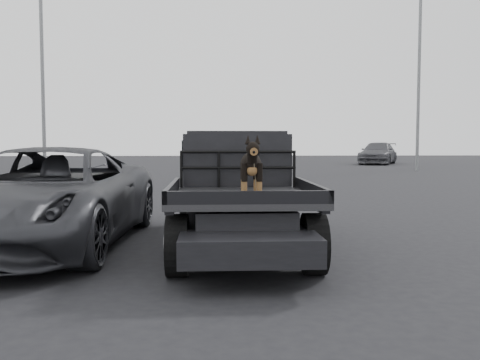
{
  "coord_description": "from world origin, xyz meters",
  "views": [
    {
      "loc": [
        -0.54,
        -6.78,
        1.61
      ],
      "look_at": [
        -0.21,
        -0.7,
        1.19
      ],
      "focal_mm": 40.0,
      "sensor_mm": 36.0,
      "label": 1
    }
  ],
  "objects": [
    {
      "name": "ground",
      "position": [
        0.0,
        0.0,
        0.0
      ],
      "size": [
        120.0,
        120.0,
        0.0
      ],
      "primitive_type": "plane",
      "color": "black",
      "rests_on": "ground"
    },
    {
      "name": "flatbed_ute",
      "position": [
        -0.12,
        1.3,
        0.46
      ],
      "size": [
        2.0,
        5.4,
        0.92
      ],
      "primitive_type": null,
      "color": "black",
      "rests_on": "ground"
    },
    {
      "name": "ute_cab",
      "position": [
        -0.12,
        2.25,
        1.36
      ],
      "size": [
        1.72,
        1.3,
        0.88
      ],
      "primitive_type": null,
      "color": "black",
      "rests_on": "flatbed_ute"
    },
    {
      "name": "headache_rack",
      "position": [
        -0.12,
        1.5,
        1.2
      ],
      "size": [
        1.8,
        0.08,
        0.55
      ],
      "primitive_type": null,
      "color": "black",
      "rests_on": "flatbed_ute"
    },
    {
      "name": "dog",
      "position": [
        -0.06,
        -0.28,
        1.29
      ],
      "size": [
        0.32,
        0.6,
        0.74
      ],
      "primitive_type": null,
      "color": "black",
      "rests_on": "flatbed_ute"
    },
    {
      "name": "parked_suv",
      "position": [
        -3.11,
        1.59,
        0.77
      ],
      "size": [
        2.87,
        5.7,
        1.55
      ],
      "primitive_type": "imported",
      "rotation": [
        0.0,
        0.0,
        -0.06
      ],
      "color": "#2F3035",
      "rests_on": "ground"
    },
    {
      "name": "distant_car_b",
      "position": [
        12.06,
        33.0,
        0.82
      ],
      "size": [
        4.55,
        6.05,
        1.63
      ],
      "primitive_type": "imported",
      "rotation": [
        0.0,
        0.0,
        -0.46
      ],
      "color": "#45464B",
      "rests_on": "ground"
    },
    {
      "name": "floodlight_near",
      "position": [
        -8.84,
        20.32,
        7.12
      ],
      "size": [
        1.08,
        0.28,
        13.05
      ],
      "color": "slate",
      "rests_on": "ground"
    },
    {
      "name": "floodlight_mid",
      "position": [
        11.36,
        23.52,
        6.98
      ],
      "size": [
        1.08,
        0.28,
        12.78
      ],
      "color": "slate",
      "rests_on": "ground"
    }
  ]
}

